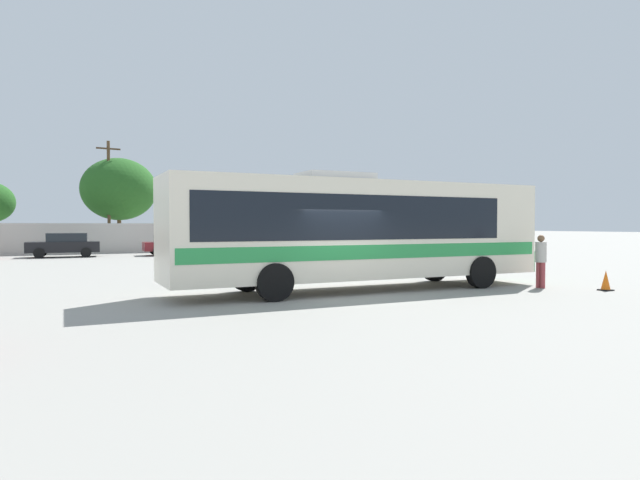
{
  "coord_description": "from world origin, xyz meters",
  "views": [
    {
      "loc": [
        -7.55,
        -13.61,
        2.06
      ],
      "look_at": [
        0.65,
        2.47,
        1.56
      ],
      "focal_mm": 30.21,
      "sensor_mm": 36.0,
      "label": 1
    }
  ],
  "objects_px": {
    "coach_bus_cream_green": "(357,229)",
    "parked_car_rightmost_maroon": "(252,243)",
    "attendant_by_bus_door": "(541,258)",
    "utility_pole_near": "(109,194)",
    "parked_car_third_maroon": "(175,244)",
    "roadside_tree_midleft": "(119,189)",
    "parked_car_second_black": "(65,244)",
    "traffic_cone_on_apron": "(606,281)"
  },
  "relations": [
    {
      "from": "roadside_tree_midleft",
      "to": "attendant_by_bus_door",
      "type": "bearing_deg",
      "value": -74.97
    },
    {
      "from": "parked_car_rightmost_maroon",
      "to": "parked_car_second_black",
      "type": "bearing_deg",
      "value": 176.46
    },
    {
      "from": "parked_car_second_black",
      "to": "traffic_cone_on_apron",
      "type": "bearing_deg",
      "value": -61.96
    },
    {
      "from": "coach_bus_cream_green",
      "to": "utility_pole_near",
      "type": "xyz_separation_m",
      "value": [
        -4.32,
        30.57,
        2.55
      ]
    },
    {
      "from": "attendant_by_bus_door",
      "to": "roadside_tree_midleft",
      "type": "xyz_separation_m",
      "value": [
        -9.12,
        33.96,
        3.98
      ]
    },
    {
      "from": "parked_car_third_maroon",
      "to": "roadside_tree_midleft",
      "type": "bearing_deg",
      "value": 105.99
    },
    {
      "from": "roadside_tree_midleft",
      "to": "parked_car_rightmost_maroon",
      "type": "bearing_deg",
      "value": -46.75
    },
    {
      "from": "parked_car_second_black",
      "to": "utility_pole_near",
      "type": "bearing_deg",
      "value": 63.64
    },
    {
      "from": "utility_pole_near",
      "to": "roadside_tree_midleft",
      "type": "height_order",
      "value": "utility_pole_near"
    },
    {
      "from": "utility_pole_near",
      "to": "traffic_cone_on_apron",
      "type": "xyz_separation_m",
      "value": [
        11.24,
        -34.21,
        -4.2
      ]
    },
    {
      "from": "coach_bus_cream_green",
      "to": "utility_pole_near",
      "type": "height_order",
      "value": "utility_pole_near"
    },
    {
      "from": "attendant_by_bus_door",
      "to": "parked_car_rightmost_maroon",
      "type": "height_order",
      "value": "attendant_by_bus_door"
    },
    {
      "from": "parked_car_third_maroon",
      "to": "coach_bus_cream_green",
      "type": "bearing_deg",
      "value": -87.84
    },
    {
      "from": "coach_bus_cream_green",
      "to": "traffic_cone_on_apron",
      "type": "distance_m",
      "value": 7.99
    },
    {
      "from": "utility_pole_near",
      "to": "roadside_tree_midleft",
      "type": "distance_m",
      "value": 1.55
    },
    {
      "from": "parked_car_third_maroon",
      "to": "attendant_by_bus_door",
      "type": "bearing_deg",
      "value": -75.31
    },
    {
      "from": "parked_car_rightmost_maroon",
      "to": "roadside_tree_midleft",
      "type": "relative_size",
      "value": 0.56
    },
    {
      "from": "parked_car_second_black",
      "to": "roadside_tree_midleft",
      "type": "relative_size",
      "value": 0.59
    },
    {
      "from": "roadside_tree_midleft",
      "to": "traffic_cone_on_apron",
      "type": "relative_size",
      "value": 11.69
    },
    {
      "from": "utility_pole_near",
      "to": "parked_car_third_maroon",
      "type": "bearing_deg",
      "value": -66.11
    },
    {
      "from": "parked_car_third_maroon",
      "to": "parked_car_rightmost_maroon",
      "type": "bearing_deg",
      "value": 2.56
    },
    {
      "from": "parked_car_third_maroon",
      "to": "utility_pole_near",
      "type": "distance_m",
      "value": 9.34
    },
    {
      "from": "traffic_cone_on_apron",
      "to": "parked_car_second_black",
      "type": "bearing_deg",
      "value": 118.04
    },
    {
      "from": "attendant_by_bus_door",
      "to": "coach_bus_cream_green",
      "type": "bearing_deg",
      "value": 158.83
    },
    {
      "from": "parked_car_rightmost_maroon",
      "to": "utility_pole_near",
      "type": "bearing_deg",
      "value": 140.3
    },
    {
      "from": "coach_bus_cream_green",
      "to": "parked_car_second_black",
      "type": "xyz_separation_m",
      "value": [
        -7.69,
        23.78,
        -1.14
      ]
    },
    {
      "from": "attendant_by_bus_door",
      "to": "parked_car_rightmost_maroon",
      "type": "distance_m",
      "value": 25.22
    },
    {
      "from": "coach_bus_cream_green",
      "to": "parked_car_third_maroon",
      "type": "xyz_separation_m",
      "value": [
        -0.86,
        22.75,
        -1.2
      ]
    },
    {
      "from": "coach_bus_cream_green",
      "to": "utility_pole_near",
      "type": "relative_size",
      "value": 1.44
    },
    {
      "from": "coach_bus_cream_green",
      "to": "parked_car_third_maroon",
      "type": "distance_m",
      "value": 22.8
    },
    {
      "from": "attendant_by_bus_door",
      "to": "parked_car_second_black",
      "type": "relative_size",
      "value": 0.39
    },
    {
      "from": "traffic_cone_on_apron",
      "to": "coach_bus_cream_green",
      "type": "bearing_deg",
      "value": 152.23
    },
    {
      "from": "coach_bus_cream_green",
      "to": "roadside_tree_midleft",
      "type": "bearing_deg",
      "value": 96.18
    },
    {
      "from": "traffic_cone_on_apron",
      "to": "utility_pole_near",
      "type": "bearing_deg",
      "value": 108.18
    },
    {
      "from": "parked_car_second_black",
      "to": "utility_pole_near",
      "type": "height_order",
      "value": "utility_pole_near"
    },
    {
      "from": "coach_bus_cream_green",
      "to": "parked_car_second_black",
      "type": "bearing_deg",
      "value": 107.92
    },
    {
      "from": "parked_car_second_black",
      "to": "traffic_cone_on_apron",
      "type": "relative_size",
      "value": 6.94
    },
    {
      "from": "attendant_by_bus_door",
      "to": "traffic_cone_on_apron",
      "type": "bearing_deg",
      "value": -49.41
    },
    {
      "from": "coach_bus_cream_green",
      "to": "parked_car_rightmost_maroon",
      "type": "height_order",
      "value": "coach_bus_cream_green"
    },
    {
      "from": "attendant_by_bus_door",
      "to": "roadside_tree_midleft",
      "type": "distance_m",
      "value": 35.38
    },
    {
      "from": "coach_bus_cream_green",
      "to": "roadside_tree_midleft",
      "type": "height_order",
      "value": "roadside_tree_midleft"
    },
    {
      "from": "parked_car_second_black",
      "to": "traffic_cone_on_apron",
      "type": "height_order",
      "value": "parked_car_second_black"
    }
  ]
}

